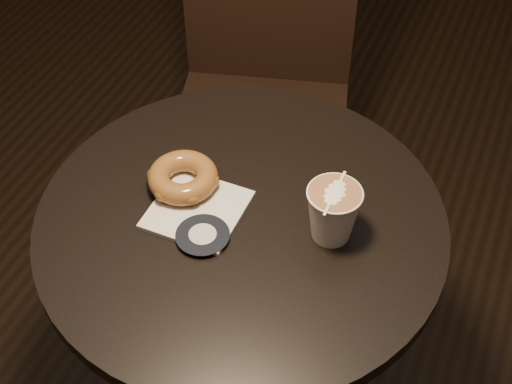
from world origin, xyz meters
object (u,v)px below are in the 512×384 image
cafe_table (243,285)px  doughnut (183,177)px  pastry_bag (197,210)px  chair (265,64)px  latte_cup (333,214)px

cafe_table → doughnut: (-0.12, 0.02, 0.23)m
cafe_table → doughnut: doughnut is taller
doughnut → pastry_bag: bearing=-40.8°
doughnut → chair: bearing=98.6°
pastry_bag → doughnut: 0.06m
chair → doughnut: 0.62m
cafe_table → doughnut: bearing=170.7°
cafe_table → latte_cup: (0.15, 0.02, 0.25)m
cafe_table → latte_cup: 0.29m
cafe_table → latte_cup: size_ratio=7.48×
pastry_bag → chair: bearing=102.5°
chair → doughnut: (0.09, -0.59, 0.18)m
cafe_table → pastry_bag: size_ratio=4.97×
chair → doughnut: size_ratio=8.70×
cafe_table → chair: chair is taller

